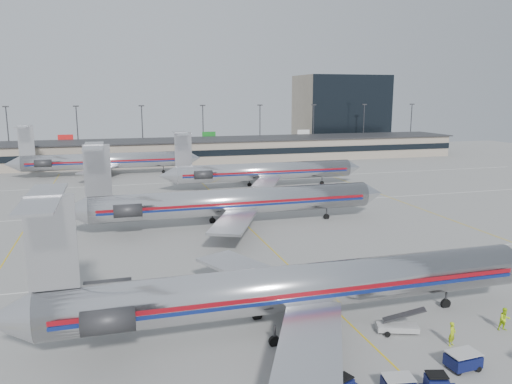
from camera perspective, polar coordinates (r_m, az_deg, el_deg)
name	(u,v)px	position (r m, az deg, el deg)	size (l,w,h in m)	color
ground	(327,302)	(46.09, 8.15, -12.37)	(260.00, 260.00, 0.00)	gray
apron_markings	(289,266)	(54.70, 3.82, -8.44)	(160.00, 0.15, 0.02)	silver
terminal	(180,151)	(138.38, -8.68, 4.67)	(162.00, 17.00, 6.25)	gray
light_mast_row	(173,128)	(151.78, -9.44, 7.26)	(163.60, 0.40, 15.28)	#38383D
distant_building	(340,111)	(184.64, 9.61, 9.12)	(30.00, 20.00, 25.00)	tan
jet_foreground	(289,288)	(39.72, 3.82, -10.84)	(45.36, 26.71, 11.87)	silver
jet_second_row	(229,202)	(69.89, -3.07, -1.12)	(46.37, 27.30, 12.14)	silver
jet_third_row	(262,171)	(98.99, 0.64, 2.38)	(41.84, 25.74, 11.44)	silver
jet_back_row	(104,161)	(119.22, -17.02, 3.43)	(43.11, 26.51, 11.79)	silver
cart_inner	(398,384)	(34.37, 15.94, -20.35)	(2.06, 1.58, 1.07)	#0B113E
cart_outer	(463,360)	(38.14, 22.58, -17.32)	(2.23, 1.60, 1.21)	#0B113E
belt_loader	(398,326)	(41.74, 15.97, -14.50)	(3.86, 2.14, 1.98)	#A0A0A0
ramp_worker_near	(452,334)	(40.83, 21.50, -14.86)	(0.67, 0.44, 1.84)	#A2C112
ramp_worker_far	(505,319)	(44.82, 26.54, -12.88)	(0.91, 0.71, 1.87)	#B7E615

